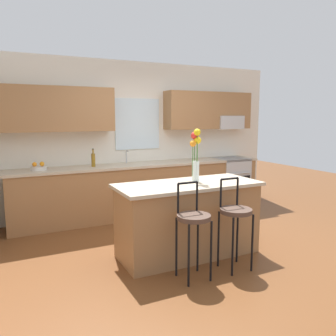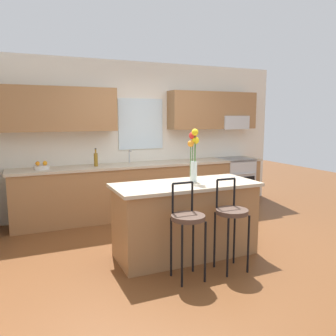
{
  "view_description": "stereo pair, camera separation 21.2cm",
  "coord_description": "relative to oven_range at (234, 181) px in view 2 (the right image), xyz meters",
  "views": [
    {
      "loc": [
        -2.25,
        -3.82,
        1.73
      ],
      "look_at": [
        -0.1,
        0.55,
        1.0
      ],
      "focal_mm": 36.6,
      "sensor_mm": 36.0,
      "label": 1
    },
    {
      "loc": [
        -2.06,
        -3.91,
        1.73
      ],
      "look_at": [
        -0.1,
        0.55,
        1.0
      ],
      "focal_mm": 36.6,
      "sensor_mm": 36.0,
      "label": 2
    }
  ],
  "objects": [
    {
      "name": "counter_run",
      "position": [
        -1.84,
        0.02,
        0.01
      ],
      "size": [
        4.56,
        0.64,
        0.92
      ],
      "color": "#996B42",
      "rests_on": "ground"
    },
    {
      "name": "ground_plane",
      "position": [
        -1.84,
        -1.68,
        -0.46
      ],
      "size": [
        14.0,
        14.0,
        0.0
      ],
      "primitive_type": "plane",
      "color": "brown"
    },
    {
      "name": "back_wall_assembly",
      "position": [
        -1.81,
        0.31,
        1.05
      ],
      "size": [
        5.6,
        0.5,
        2.7
      ],
      "color": "silver",
      "rests_on": "ground"
    },
    {
      "name": "fruit_bowl_oranges",
      "position": [
        -3.58,
        0.02,
        0.5
      ],
      "size": [
        0.24,
        0.24,
        0.13
      ],
      "color": "silver",
      "rests_on": "counter_run"
    },
    {
      "name": "flower_vase",
      "position": [
        -1.9,
        -1.83,
        0.83
      ],
      "size": [
        0.15,
        0.14,
        0.67
      ],
      "color": "silver",
      "rests_on": "kitchen_island"
    },
    {
      "name": "oven_range",
      "position": [
        0.0,
        0.0,
        0.0
      ],
      "size": [
        0.6,
        0.64,
        0.92
      ],
      "color": "#B7BABC",
      "rests_on": "ground"
    },
    {
      "name": "bottle_olive_oil",
      "position": [
        -2.73,
        0.02,
        0.58
      ],
      "size": [
        0.06,
        0.06,
        0.3
      ],
      "color": "olive",
      "rests_on": "counter_run"
    },
    {
      "name": "bar_stool_middle",
      "position": [
        -1.76,
        -2.48,
        0.18
      ],
      "size": [
        0.36,
        0.36,
        1.04
      ],
      "color": "black",
      "rests_on": "ground"
    },
    {
      "name": "kitchen_island",
      "position": [
        -2.03,
        -1.88,
        0.0
      ],
      "size": [
        1.8,
        0.78,
        0.92
      ],
      "color": "#996B42",
      "rests_on": "ground"
    },
    {
      "name": "sink_faucet",
      "position": [
        -2.11,
        0.17,
        0.6
      ],
      "size": [
        0.02,
        0.13,
        0.23
      ],
      "color": "#B7BABC",
      "rests_on": "counter_run"
    },
    {
      "name": "bar_stool_near",
      "position": [
        -2.31,
        -2.48,
        0.18
      ],
      "size": [
        0.36,
        0.36,
        1.04
      ],
      "color": "black",
      "rests_on": "ground"
    }
  ]
}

